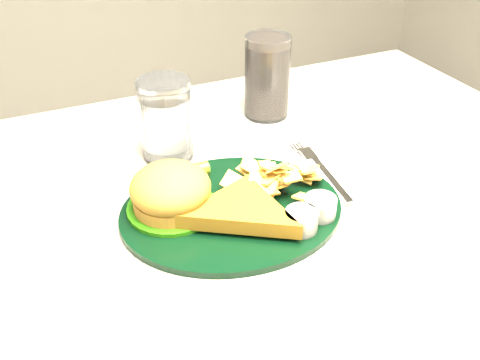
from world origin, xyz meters
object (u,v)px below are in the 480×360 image
object	(u,v)px
table	(241,353)
water_glass	(166,120)
dinner_plate	(232,192)
fork_napkin	(328,177)
cola_glass	(267,77)

from	to	relation	value
table	water_glass	distance (m)	0.47
dinner_plate	table	bearing A→B (deg)	57.63
fork_napkin	dinner_plate	bearing A→B (deg)	-167.96
dinner_plate	cola_glass	xyz separation A→B (m)	(0.18, 0.26, 0.04)
table	fork_napkin	bearing A→B (deg)	-9.91
water_glass	cola_glass	xyz separation A→B (m)	(0.22, 0.07, 0.01)
cola_glass	fork_napkin	world-z (taller)	cola_glass
table	fork_napkin	size ratio (longest dim) A/B	7.31
cola_glass	fork_napkin	distance (m)	0.25
table	dinner_plate	size ratio (longest dim) A/B	3.76
table	dinner_plate	distance (m)	0.41
cola_glass	water_glass	bearing A→B (deg)	-162.25
dinner_plate	fork_napkin	bearing A→B (deg)	12.19
fork_napkin	water_glass	bearing A→B (deg)	146.60
cola_glass	table	bearing A→B (deg)	-124.50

